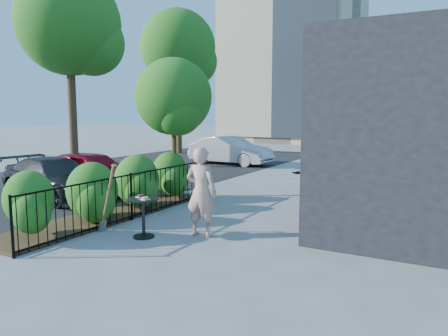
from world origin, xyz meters
The scene contains 14 objects.
ground centered at (0.00, 0.00, 0.00)m, with size 120.00×120.00×0.00m, color gray.
fence centered at (-1.50, 0.00, 0.56)m, with size 0.05×6.05×1.10m.
planting_bed centered at (-2.20, 0.00, 0.04)m, with size 1.30×6.00×0.08m, color #382616.
shrubs centered at (-2.10, 0.10, 0.70)m, with size 1.10×5.60×1.24m.
patio_tree centered at (-2.24, 2.76, 2.76)m, with size 2.20×2.20×3.94m.
street centered at (-7.00, 3.00, 0.00)m, with size 9.00×30.00×0.01m, color black.
street_tree_near centered at (-9.94, 5.96, 5.92)m, with size 4.40×4.40×8.28m.
street_tree_far centered at (-9.94, 13.96, 5.92)m, with size 4.40×4.40×8.28m.
cafe_table centered at (-0.38, -0.93, 0.54)m, with size 0.63×0.63×0.84m.
woman centered at (0.57, -0.29, 0.90)m, with size 0.66×0.43×1.80m, color tan.
shovel centered at (-1.26, -1.02, 0.64)m, with size 0.50×0.19×1.47m.
car_red centered at (-4.99, 2.14, 0.64)m, with size 1.51×3.76×1.28m, color maroon.
car_silver centered at (-4.59, 10.46, 0.66)m, with size 1.39×4.00×1.32m, color #AEAEB3.
car_darkgrey centered at (-5.09, 0.90, 0.58)m, with size 1.63×4.01×1.16m, color black.
Camera 1 is at (5.11, -7.50, 2.48)m, focal length 35.00 mm.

